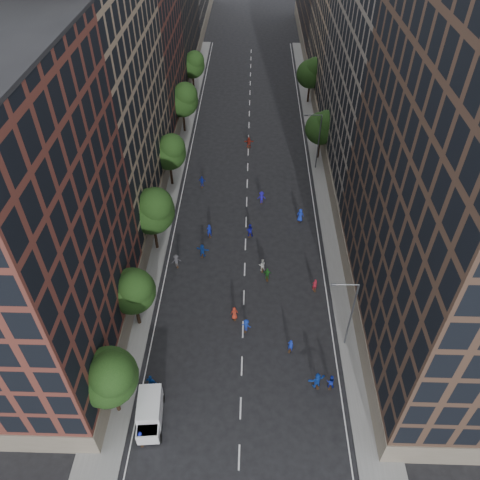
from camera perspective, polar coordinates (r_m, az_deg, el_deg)
The scene contains 38 objects.
ground at distance 70.17m, azimuth 0.88°, elevation 6.66°, with size 240.00×240.00×0.00m, color black.
sidewalk_left at distance 77.40m, azimuth -8.08°, elevation 10.00°, with size 4.00×105.00×0.15m, color slate.
sidewalk_right at distance 77.22m, azimuth 10.05°, elevation 9.67°, with size 4.00×105.00×0.15m, color slate.
bldg_left_a at distance 42.84m, azimuth -25.97°, elevation 0.36°, with size 14.00×22.00×30.00m, color #5A2A22.
bldg_left_b at distance 60.57m, azimuth -18.18°, elevation 17.09°, with size 14.00×26.00×34.00m, color #8E775D.
bldg_left_c at distance 82.17m, azimuth -13.22°, elevation 22.12°, with size 14.00×20.00×28.00m, color #5A2A22.
bldg_right_a at distance 43.46m, azimuth 26.58°, elevation 5.86°, with size 14.00×30.00×36.00m, color #432F24.
bldg_right_b at distance 68.34m, azimuth 18.24°, elevation 19.41°, with size 14.00×28.00×33.00m, color #6E645A.
bldg_right_c at distance 93.06m, azimuth 14.57°, elevation 26.49°, with size 14.00×26.00×35.00m, color #8E775D.
tree_left_0 at distance 42.15m, azimuth -15.68°, elevation -15.68°, with size 5.20×5.20×8.83m.
tree_left_1 at distance 48.25m, azimuth -12.88°, elevation -5.95°, with size 4.80×4.80×8.21m.
tree_left_2 at distance 56.22m, azimuth -10.60°, elevation 3.68°, with size 5.60×5.60×9.45m.
tree_left_3 at distance 67.84m, azimuth -8.58°, elevation 10.68°, with size 5.00×5.00×8.58m.
tree_left_4 at distance 81.64m, azimuth -6.95°, elevation 16.71°, with size 5.40×5.40×9.08m.
tree_left_5 at distance 96.40m, azimuth -5.74°, elevation 20.57°, with size 4.80×4.80×8.33m.
tree_right_a at distance 74.67m, azimuth 10.05°, elevation 13.44°, with size 5.00×5.00×8.39m.
tree_right_b at distance 92.50m, azimuth 8.75°, elevation 19.55°, with size 5.20×5.20×8.83m.
streetlamp_near at distance 46.95m, azimuth 13.23°, elevation -8.50°, with size 2.64×0.22×9.06m.
streetlamp_far at distance 72.28m, azimuth 9.43°, elevation 12.08°, with size 2.64×0.22×9.06m.
cargo_van at distance 45.07m, azimuth -10.95°, elevation -19.99°, with size 2.53×4.77×2.46m.
skater_0 at distance 44.65m, azimuth -11.97°, elevation -22.59°, with size 0.82×0.53×1.68m, color #151EAF.
skater_1 at distance 48.97m, azimuth 6.17°, elevation -12.67°, with size 0.59×0.38×1.60m, color #152DAE.
skater_2 at distance 47.21m, azimuth 10.98°, elevation -16.59°, with size 0.81×0.63×1.66m, color #1426A4.
skater_3 at distance 50.21m, azimuth 0.76°, elevation -10.38°, with size 1.03×0.59×1.60m, color #132F9F.
skater_4 at distance 46.97m, azimuth -10.75°, elevation -16.71°, with size 1.13×0.47×1.92m, color blue.
skater_5 at distance 46.91m, azimuth 9.39°, elevation -16.54°, with size 1.77×0.56×1.91m, color #1541AD.
skater_6 at distance 51.20m, azimuth -0.68°, elevation -8.92°, with size 0.81×0.53×1.66m, color #9F2A1A.
skater_7 at distance 54.60m, azimuth 9.09°, elevation -5.43°, with size 0.60×0.39×1.64m, color maroon.
skater_8 at distance 56.14m, azimuth 2.70°, elevation -3.08°, with size 0.84×0.65×1.73m, color silver.
skater_9 at distance 57.09m, azimuth -7.76°, elevation -2.55°, with size 1.13×0.65×1.76m, color #414046.
skater_10 at distance 55.15m, azimuth 3.35°, elevation -4.18°, with size 0.99×0.41×1.69m, color #1B5B1B.
skater_11 at distance 58.04m, azimuth -4.61°, elevation -1.30°, with size 1.66×0.53×1.79m, color navy.
skater_12 at distance 63.51m, azimuth 7.35°, elevation 3.00°, with size 0.94×0.61×1.92m, color #162FB7.
skater_13 at distance 60.71m, azimuth -3.77°, elevation 1.14°, with size 0.69×0.45×1.89m, color navy.
skater_14 at distance 60.67m, azimuth 1.18°, elevation 1.18°, with size 0.90×0.70×1.86m, color #11128E.
skater_15 at distance 66.29m, azimuth 2.64°, elevation 5.18°, with size 1.17×0.67×1.81m, color #1E14A9.
skater_16 at distance 69.67m, azimuth -4.64°, elevation 7.09°, with size 1.02×0.42×1.73m, color #1427A8.
skater_17 at distance 78.88m, azimuth 1.09°, elevation 11.78°, with size 1.67×0.53×1.80m, color maroon.
Camera 1 is at (0.57, -17.26, 40.56)m, focal length 35.00 mm.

